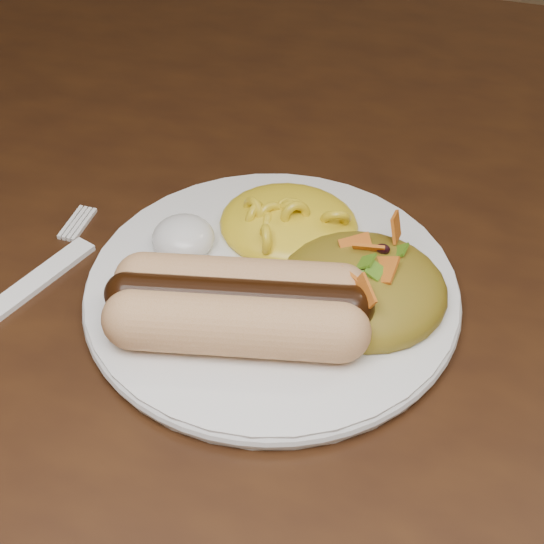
# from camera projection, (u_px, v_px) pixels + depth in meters

# --- Properties ---
(table) EXTENTS (1.60, 0.90, 0.75)m
(table) POSITION_uv_depth(u_px,v_px,m) (362.00, 386.00, 0.59)
(table) COLOR black
(table) RESTS_ON floor
(plate) EXTENTS (0.27, 0.27, 0.01)m
(plate) POSITION_uv_depth(u_px,v_px,m) (272.00, 291.00, 0.52)
(plate) COLOR white
(plate) RESTS_ON table
(hotdog) EXTENTS (0.13, 0.09, 0.04)m
(hotdog) POSITION_uv_depth(u_px,v_px,m) (238.00, 305.00, 0.48)
(hotdog) COLOR #EAB18A
(hotdog) RESTS_ON plate
(mac_and_cheese) EXTENTS (0.09, 0.09, 0.04)m
(mac_and_cheese) POSITION_uv_depth(u_px,v_px,m) (289.00, 208.00, 0.54)
(mac_and_cheese) COLOR yellow
(mac_and_cheese) RESTS_ON plate
(sour_cream) EXTENTS (0.05, 0.05, 0.02)m
(sour_cream) POSITION_uv_depth(u_px,v_px,m) (183.00, 233.00, 0.53)
(sour_cream) COLOR white
(sour_cream) RESTS_ON plate
(taco_salad) EXTENTS (0.10, 0.10, 0.05)m
(taco_salad) POSITION_uv_depth(u_px,v_px,m) (363.00, 276.00, 0.49)
(taco_salad) COLOR #B86919
(taco_salad) RESTS_ON plate
(fork) EXTENTS (0.06, 0.12, 0.00)m
(fork) POSITION_uv_depth(u_px,v_px,m) (31.00, 285.00, 0.53)
(fork) COLOR white
(fork) RESTS_ON table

